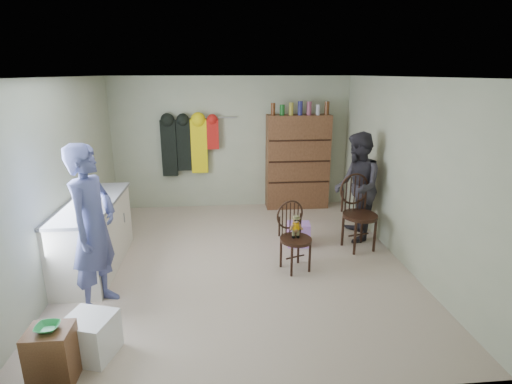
{
  "coord_description": "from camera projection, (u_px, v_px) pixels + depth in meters",
  "views": [
    {
      "loc": [
        -0.25,
        -5.12,
        2.55
      ],
      "look_at": [
        0.25,
        0.2,
        0.95
      ],
      "focal_mm": 28.0,
      "sensor_mm": 36.0,
      "label": 1
    }
  ],
  "objects": [
    {
      "name": "room_walls",
      "position": [
        236.0,
        144.0,
        5.69
      ],
      "size": [
        5.0,
        5.0,
        5.0
      ],
      "color": "#B3B89A",
      "rests_on": "ground"
    },
    {
      "name": "plastic_tub",
      "position": [
        91.0,
        336.0,
        3.71
      ],
      "size": [
        0.52,
        0.51,
        0.4
      ],
      "primitive_type": "cube",
      "rotation": [
        0.0,
        0.0,
        -0.29
      ],
      "color": "white",
      "rests_on": "ground"
    },
    {
      "name": "ground_plane",
      "position": [
        240.0,
        261.0,
        5.64
      ],
      "size": [
        5.0,
        5.0,
        0.0
      ],
      "primitive_type": "plane",
      "color": "#C3B19D",
      "rests_on": "ground"
    },
    {
      "name": "striped_bag",
      "position": [
        298.0,
        234.0,
        6.11
      ],
      "size": [
        0.36,
        0.3,
        0.36
      ],
      "primitive_type": "cube",
      "rotation": [
        0.0,
        0.0,
        -0.1
      ],
      "color": "#E572CC",
      "rests_on": "ground"
    },
    {
      "name": "coat_rack",
      "position": [
        188.0,
        145.0,
        7.47
      ],
      "size": [
        1.42,
        0.12,
        1.09
      ],
      "color": "#99999E",
      "rests_on": "ground"
    },
    {
      "name": "chair_front",
      "position": [
        294.0,
        232.0,
        5.29
      ],
      "size": [
        0.53,
        0.53,
        0.93
      ],
      "rotation": [
        0.0,
        0.0,
        0.36
      ],
      "color": "black",
      "rests_on": "ground"
    },
    {
      "name": "counter",
      "position": [
        94.0,
        235.0,
        5.33
      ],
      "size": [
        0.64,
        1.86,
        0.94
      ],
      "color": "silver",
      "rests_on": "ground"
    },
    {
      "name": "bowl",
      "position": [
        47.0,
        327.0,
        3.29
      ],
      "size": [
        0.19,
        0.19,
        0.05
      ],
      "primitive_type": "imported",
      "color": "green",
      "rests_on": "stool"
    },
    {
      "name": "chair_far",
      "position": [
        358.0,
        209.0,
        5.93
      ],
      "size": [
        0.6,
        0.6,
        1.12
      ],
      "rotation": [
        0.0,
        0.0,
        0.23
      ],
      "color": "black",
      "rests_on": "ground"
    },
    {
      "name": "person_right",
      "position": [
        357.0,
        187.0,
        6.17
      ],
      "size": [
        0.78,
        0.92,
        1.7
      ],
      "primitive_type": "imported",
      "rotation": [
        0.0,
        0.0,
        -1.74
      ],
      "color": "#2D2B33",
      "rests_on": "ground"
    },
    {
      "name": "stool",
      "position": [
        52.0,
        356.0,
        3.37
      ],
      "size": [
        0.36,
        0.31,
        0.51
      ],
      "primitive_type": "cube",
      "color": "brown",
      "rests_on": "ground"
    },
    {
      "name": "dresser",
      "position": [
        298.0,
        161.0,
        7.68
      ],
      "size": [
        1.2,
        0.39,
        2.06
      ],
      "color": "brown",
      "rests_on": "ground"
    },
    {
      "name": "person_left",
      "position": [
        93.0,
        229.0,
        4.31
      ],
      "size": [
        0.6,
        0.77,
        1.87
      ],
      "primitive_type": "imported",
      "rotation": [
        0.0,
        0.0,
        1.33
      ],
      "color": "#4C548C",
      "rests_on": "ground"
    }
  ]
}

